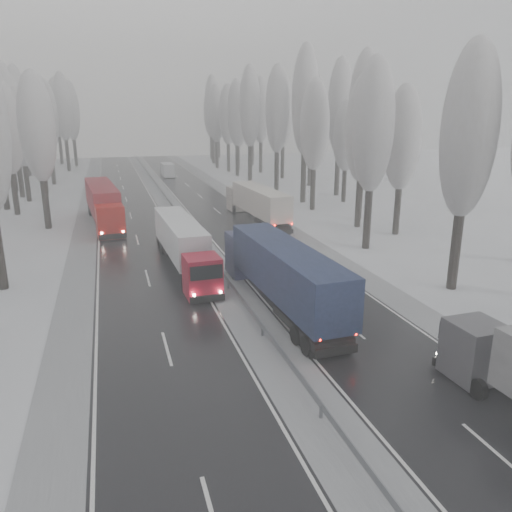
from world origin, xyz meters
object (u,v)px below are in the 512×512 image
truck_cream_box (257,202)px  truck_red_red (103,202)px  truck_red_white (183,242)px  truck_blue_box (279,270)px  box_truck_distant (167,170)px

truck_cream_box → truck_red_red: bearing=164.8°
truck_red_white → truck_red_red: 19.54m
truck_red_white → truck_cream_box: bearing=52.9°
truck_red_white → truck_red_red: (-5.91, 18.63, 0.30)m
truck_cream_box → truck_blue_box: bearing=-106.6°
truck_cream_box → box_truck_distant: 43.95m
truck_blue_box → truck_cream_box: size_ratio=1.07×
truck_cream_box → truck_red_white: truck_cream_box is taller
box_truck_distant → truck_red_red: bearing=-105.8°
truck_blue_box → truck_red_white: (-4.61, 9.65, -0.29)m
truck_blue_box → box_truck_distant: 68.48m
truck_cream_box → truck_red_white: 18.42m
truck_cream_box → truck_red_red: truck_red_red is taller
truck_blue_box → truck_cream_box: (5.90, 24.78, -0.17)m
truck_red_red → truck_cream_box: bearing=-17.2°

